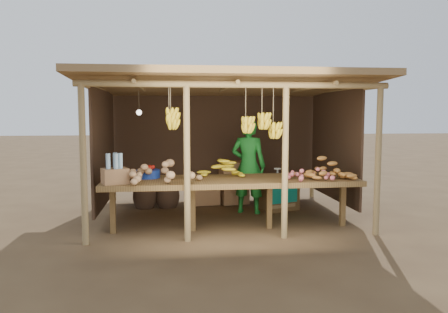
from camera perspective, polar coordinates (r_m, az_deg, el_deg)
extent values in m
plane|color=brown|center=(7.81, 0.00, -7.69)|extent=(60.00, 60.00, 0.00)
cylinder|color=#997D4F|center=(6.20, -17.90, -1.11)|extent=(0.09, 0.09, 2.20)
cylinder|color=#997D4F|center=(6.79, 19.48, -0.60)|extent=(0.09, 0.09, 2.20)
cylinder|color=#997D4F|center=(9.15, -14.33, 1.07)|extent=(0.09, 0.09, 2.20)
cylinder|color=#997D4F|center=(9.56, 11.50, 1.32)|extent=(0.09, 0.09, 2.20)
cylinder|color=#997D4F|center=(6.09, -4.85, -0.98)|extent=(0.09, 0.09, 2.20)
cylinder|color=#997D4F|center=(6.30, 7.99, -0.80)|extent=(0.09, 0.09, 2.20)
cylinder|color=#997D4F|center=(6.13, 1.70, 9.38)|extent=(4.40, 0.09, 0.09)
cylinder|color=#997D4F|center=(9.10, -1.14, 8.15)|extent=(4.40, 0.09, 0.09)
cube|color=#9B7648|center=(7.62, 0.00, 9.32)|extent=(4.70, 3.50, 0.28)
cube|color=#412C1E|center=(9.09, -1.12, 1.91)|extent=(4.20, 0.04, 1.98)
cube|color=#412C1E|center=(7.86, -15.43, 1.13)|extent=(0.04, 2.40, 1.98)
cube|color=#412C1E|center=(8.32, 14.20, 1.40)|extent=(0.04, 2.40, 1.98)
cube|color=brown|center=(6.74, 0.97, -3.24)|extent=(3.90, 1.05, 0.08)
cube|color=brown|center=(6.81, -14.33, -6.75)|extent=(0.08, 0.08, 0.72)
cube|color=brown|center=(6.76, -4.12, -6.68)|extent=(0.08, 0.08, 0.72)
cube|color=brown|center=(6.92, 5.92, -6.41)|extent=(0.08, 0.08, 0.72)
cube|color=brown|center=(7.27, 15.23, -5.98)|extent=(0.08, 0.08, 0.72)
cylinder|color=navy|center=(6.90, -9.87, -2.24)|extent=(0.37, 0.37, 0.13)
cube|color=#926641|center=(6.42, -14.05, -2.49)|extent=(0.42, 0.38, 0.22)
imported|color=#197324|center=(7.88, 3.20, -1.24)|extent=(0.73, 0.62, 1.72)
cube|color=brown|center=(8.32, 7.13, -4.94)|extent=(0.76, 0.70, 0.56)
cube|color=#0B8373|center=(8.27, 7.16, -2.84)|extent=(0.84, 0.79, 0.06)
cube|color=#926641|center=(8.71, 1.29, -4.76)|extent=(0.56, 0.47, 0.42)
cube|color=#926641|center=(8.64, 1.29, -2.05)|extent=(0.56, 0.47, 0.42)
cube|color=#926641|center=(8.65, -2.49, -4.84)|extent=(0.56, 0.47, 0.42)
ellipsoid|color=#412C1E|center=(8.49, -10.28, -4.81)|extent=(0.47, 0.47, 0.63)
ellipsoid|color=#412C1E|center=(8.48, -7.41, -4.78)|extent=(0.47, 0.47, 0.63)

